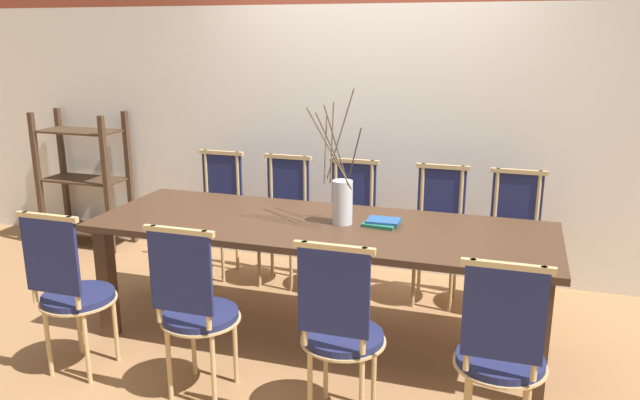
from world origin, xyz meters
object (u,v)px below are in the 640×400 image
object	(u,v)px
chair_far_center	(349,223)
book_stack	(382,222)
shelving_rack	(84,180)
dining_table	(320,237)
vase_centerpiece	(342,200)
chair_near_center	(340,328)

from	to	relation	value
chair_far_center	book_stack	size ratio (longest dim) A/B	4.54
chair_far_center	shelving_rack	world-z (taller)	shelving_rack
dining_table	vase_centerpiece	xyz separation A→B (m)	(0.13, 0.04, 0.24)
shelving_rack	chair_near_center	bearing A→B (deg)	-33.05
chair_near_center	shelving_rack	world-z (taller)	shelving_rack
book_stack	shelving_rack	size ratio (longest dim) A/B	0.18
dining_table	chair_far_center	size ratio (longest dim) A/B	2.85
chair_far_center	vase_centerpiece	distance (m)	0.90
vase_centerpiece	shelving_rack	size ratio (longest dim) A/B	0.66
vase_centerpiece	chair_near_center	bearing A→B (deg)	-74.37
chair_far_center	shelving_rack	xyz separation A→B (m)	(-2.56, 0.27, 0.08)
chair_far_center	shelving_rack	size ratio (longest dim) A/B	0.81
vase_centerpiece	shelving_rack	bearing A→B (deg)	158.79
dining_table	book_stack	world-z (taller)	book_stack
chair_far_center	vase_centerpiece	size ratio (longest dim) A/B	1.22
book_stack	dining_table	bearing A→B (deg)	-165.75
shelving_rack	dining_table	bearing A→B (deg)	-22.96
vase_centerpiece	book_stack	size ratio (longest dim) A/B	3.73
chair_far_center	book_stack	distance (m)	0.88
chair_near_center	shelving_rack	size ratio (longest dim) A/B	0.81
book_stack	chair_near_center	bearing A→B (deg)	-89.83
chair_far_center	vase_centerpiece	bearing A→B (deg)	101.85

